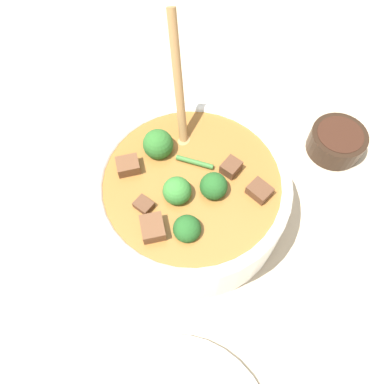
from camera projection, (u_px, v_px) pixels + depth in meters
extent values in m
plane|color=#C6B293|center=(192.00, 213.00, 0.59)|extent=(4.00, 4.00, 0.00)
cylinder|color=white|center=(192.00, 198.00, 0.55)|extent=(0.27, 0.27, 0.10)
torus|color=white|center=(192.00, 182.00, 0.51)|extent=(0.27, 0.27, 0.02)
cylinder|color=#9E662D|center=(192.00, 193.00, 0.53)|extent=(0.25, 0.25, 0.07)
sphere|color=#387F33|center=(176.00, 190.00, 0.48)|extent=(0.04, 0.04, 0.04)
cylinder|color=#6B9956|center=(177.00, 200.00, 0.51)|extent=(0.01, 0.01, 0.02)
sphere|color=#235B23|center=(187.00, 229.00, 0.46)|extent=(0.04, 0.04, 0.04)
cylinder|color=#6B9956|center=(187.00, 236.00, 0.49)|extent=(0.01, 0.01, 0.02)
sphere|color=#2D6B28|center=(158.00, 144.00, 0.52)|extent=(0.04, 0.04, 0.04)
cylinder|color=#6B9956|center=(160.00, 157.00, 0.54)|extent=(0.01, 0.01, 0.02)
sphere|color=#235B23|center=(214.00, 186.00, 0.49)|extent=(0.04, 0.04, 0.04)
cylinder|color=#6B9956|center=(213.00, 196.00, 0.51)|extent=(0.01, 0.01, 0.02)
cube|color=brown|center=(144.00, 206.00, 0.48)|extent=(0.02, 0.02, 0.02)
cube|color=brown|center=(153.00, 229.00, 0.47)|extent=(0.04, 0.04, 0.02)
cube|color=brown|center=(128.00, 167.00, 0.51)|extent=(0.04, 0.04, 0.02)
cube|color=brown|center=(231.00, 168.00, 0.51)|extent=(0.03, 0.02, 0.02)
cube|color=brown|center=(259.00, 192.00, 0.49)|extent=(0.03, 0.03, 0.02)
cylinder|color=#3D7533|center=(195.00, 162.00, 0.51)|extent=(0.03, 0.05, 0.01)
ellipsoid|color=#A87A47|center=(184.00, 142.00, 0.54)|extent=(0.04, 0.03, 0.01)
cylinder|color=#A87A47|center=(178.00, 82.00, 0.49)|extent=(0.06, 0.08, 0.17)
cylinder|color=black|center=(336.00, 142.00, 0.63)|extent=(0.09, 0.09, 0.04)
cylinder|color=#381E14|center=(339.00, 137.00, 0.62)|extent=(0.08, 0.08, 0.01)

